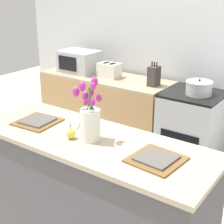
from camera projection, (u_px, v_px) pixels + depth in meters
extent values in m
cube|color=silver|center=(203.00, 43.00, 3.79)|extent=(5.20, 0.08, 2.70)
cube|color=#4C4C51|center=(93.00, 198.00, 2.58)|extent=(1.76, 0.62, 0.92)
cube|color=tan|center=(91.00, 141.00, 2.41)|extent=(1.80, 0.66, 0.03)
cube|color=tan|center=(105.00, 111.00, 4.38)|extent=(1.68, 0.60, 0.86)
cube|color=tan|center=(105.00, 77.00, 4.22)|extent=(1.68, 0.60, 0.03)
cube|color=#B2B5B7|center=(191.00, 133.00, 3.76)|extent=(0.60, 0.60, 0.87)
cube|color=black|center=(194.00, 94.00, 3.60)|extent=(0.60, 0.60, 0.02)
cube|color=black|center=(178.00, 146.00, 3.54)|extent=(0.42, 0.01, 0.29)
cylinder|color=silver|center=(90.00, 125.00, 2.35)|extent=(0.14, 0.14, 0.22)
cylinder|color=#3D8438|center=(91.00, 111.00, 2.30)|extent=(0.05, 0.01, 0.32)
ellipsoid|color=#B22889|center=(93.00, 86.00, 2.23)|extent=(0.04, 0.04, 0.05)
cylinder|color=#3D8438|center=(95.00, 117.00, 2.32)|extent=(0.05, 0.04, 0.23)
ellipsoid|color=#B22889|center=(99.00, 98.00, 2.27)|extent=(0.04, 0.04, 0.06)
cylinder|color=#3D8438|center=(92.00, 109.00, 2.32)|extent=(0.02, 0.05, 0.33)
ellipsoid|color=#B22889|center=(94.00, 82.00, 2.27)|extent=(0.05, 0.05, 0.07)
cylinder|color=#3D8438|center=(91.00, 113.00, 2.34)|extent=(0.03, 0.06, 0.25)
ellipsoid|color=#B22889|center=(91.00, 92.00, 2.32)|extent=(0.04, 0.04, 0.06)
cylinder|color=#3D8438|center=(89.00, 116.00, 2.34)|extent=(0.08, 0.04, 0.22)
ellipsoid|color=#B22889|center=(86.00, 96.00, 2.32)|extent=(0.05, 0.05, 0.07)
cylinder|color=#3D8438|center=(85.00, 113.00, 2.32)|extent=(0.11, 0.05, 0.25)
ellipsoid|color=#B22889|center=(76.00, 92.00, 2.28)|extent=(0.05, 0.05, 0.07)
cylinder|color=#3D8438|center=(87.00, 111.00, 2.30)|extent=(0.03, 0.06, 0.31)
ellipsoid|color=#B22889|center=(82.00, 87.00, 2.22)|extent=(0.04, 0.04, 0.07)
cylinder|color=#3D8438|center=(89.00, 118.00, 2.31)|extent=(0.01, 0.07, 0.21)
ellipsoid|color=#B22889|center=(86.00, 102.00, 2.25)|extent=(0.03, 0.03, 0.05)
cylinder|color=#3D8438|center=(91.00, 118.00, 2.31)|extent=(0.06, 0.04, 0.22)
ellipsoid|color=#B22889|center=(92.00, 102.00, 2.24)|extent=(0.04, 0.04, 0.06)
ellipsoid|color=#E5CC4C|center=(71.00, 134.00, 2.39)|extent=(0.07, 0.07, 0.08)
cone|color=#E5CC4C|center=(71.00, 128.00, 2.37)|extent=(0.04, 0.04, 0.03)
cylinder|color=brown|center=(70.00, 125.00, 2.37)|extent=(0.01, 0.01, 0.01)
cube|color=brown|center=(38.00, 122.00, 2.67)|extent=(0.33, 0.33, 0.01)
cube|color=#514C47|center=(37.00, 120.00, 2.67)|extent=(0.24, 0.24, 0.01)
cube|color=brown|center=(156.00, 160.00, 2.11)|extent=(0.33, 0.33, 0.01)
cube|color=#514C47|center=(156.00, 158.00, 2.10)|extent=(0.24, 0.24, 0.01)
cube|color=silver|center=(109.00, 70.00, 4.16)|extent=(0.26, 0.18, 0.17)
cube|color=black|center=(106.00, 63.00, 4.16)|extent=(0.05, 0.11, 0.01)
cube|color=black|center=(112.00, 64.00, 4.11)|extent=(0.05, 0.11, 0.01)
cube|color=black|center=(100.00, 67.00, 4.23)|extent=(0.02, 0.02, 0.02)
cylinder|color=#B2B5B7|center=(199.00, 89.00, 3.52)|extent=(0.27, 0.27, 0.13)
cylinder|color=#B2B5B7|center=(199.00, 82.00, 3.49)|extent=(0.27, 0.27, 0.01)
sphere|color=black|center=(200.00, 80.00, 3.49)|extent=(0.02, 0.02, 0.02)
cube|color=#B7BABC|center=(80.00, 61.00, 4.39)|extent=(0.48, 0.36, 0.27)
cube|color=black|center=(67.00, 63.00, 4.27)|extent=(0.29, 0.01, 0.18)
cube|color=#3D3833|center=(154.00, 76.00, 3.80)|extent=(0.10, 0.14, 0.22)
cylinder|color=black|center=(152.00, 64.00, 3.77)|extent=(0.01, 0.01, 0.05)
cylinder|color=black|center=(154.00, 64.00, 3.75)|extent=(0.01, 0.01, 0.05)
cylinder|color=black|center=(157.00, 65.00, 3.74)|extent=(0.01, 0.01, 0.05)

